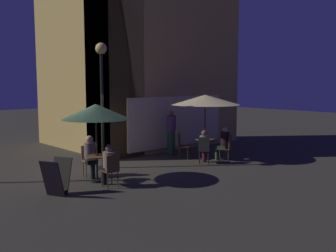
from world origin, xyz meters
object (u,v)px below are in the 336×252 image
menu_sandwich_board (57,177)px  cafe_chair_4 (227,146)px  street_lamp_near_corner (102,75)px  patron_seated_1 (90,154)px  cafe_table_1 (205,144)px  patio_umbrella_1 (205,100)px  cafe_table_0 (97,164)px  cafe_chair_2 (181,143)px  patron_seated_2 (204,145)px  cafe_chair_3 (204,148)px  patron_seated_3 (224,142)px  cafe_chair_0 (111,168)px  patron_seated_0 (109,162)px  patio_umbrella_0 (96,112)px  cafe_chair_1 (89,157)px  patron_standing_4 (171,133)px

menu_sandwich_board → cafe_chair_4: menu_sandwich_board is taller
street_lamp_near_corner → patron_seated_1: size_ratio=3.29×
street_lamp_near_corner → menu_sandwich_board: 4.19m
cafe_table_1 → patio_umbrella_1: bearing=-90.0°
street_lamp_near_corner → cafe_chair_4: (4.02, -2.12, -2.58)m
cafe_table_0 → cafe_chair_2: size_ratio=0.79×
patron_seated_2 → street_lamp_near_corner: bearing=109.7°
menu_sandwich_board → cafe_chair_3: (5.60, -0.03, 0.10)m
cafe_chair_4 → patron_seated_3: size_ratio=0.75×
cafe_chair_2 → cafe_chair_0: bearing=-109.0°
cafe_table_0 → patron_seated_0: patron_seated_0 is taller
cafe_chair_4 → cafe_table_0: bearing=54.1°
street_lamp_near_corner → cafe_chair_3: 4.34m
patron_seated_1 → patio_umbrella_1: bearing=97.4°
cafe_chair_2 → cafe_table_0: bearing=-119.1°
patio_umbrella_0 → cafe_chair_3: patio_umbrella_0 is taller
cafe_table_0 → cafe_table_1: size_ratio=0.97×
patio_umbrella_1 → patron_seated_1: (-4.57, 0.63, -1.52)m
cafe_table_0 → cafe_chair_1: size_ratio=0.82×
cafe_chair_3 → cafe_chair_2: bearing=44.8°
cafe_table_1 → patron_seated_1: patron_seated_1 is taller
patron_seated_3 → cafe_table_0: bearing=55.4°
menu_sandwich_board → patron_seated_0: size_ratio=0.78×
cafe_chair_0 → patron_standing_4: size_ratio=0.52×
cafe_chair_0 → cafe_chair_2: size_ratio=0.94×
cafe_chair_0 → cafe_chair_3: 4.14m
cafe_chair_0 → cafe_chair_2: bearing=-66.5°
cafe_chair_2 → patron_seated_0: size_ratio=0.81×
menu_sandwich_board → patron_standing_4: 6.30m
cafe_table_1 → patron_seated_2: patron_seated_2 is taller
street_lamp_near_corner → patron_seated_0: 3.40m
menu_sandwich_board → cafe_chair_2: size_ratio=0.96×
cafe_chair_1 → patron_seated_1: patron_seated_1 is taller
patron_seated_0 → patron_seated_2: bearing=-83.0°
patio_umbrella_0 → patio_umbrella_1: (4.74, 0.02, 0.20)m
cafe_table_0 → cafe_chair_2: 4.25m
cafe_chair_2 → patron_seated_2: patron_seated_2 is taller
patron_seated_3 → patron_standing_4: (-0.65, 2.14, 0.19)m
cafe_chair_3 → patron_seated_2: patron_seated_2 is taller
street_lamp_near_corner → cafe_chair_0: bearing=-118.3°
patron_seated_2 → patron_seated_0: bearing=143.5°
cafe_table_1 → cafe_chair_2: (-0.55, 0.69, 0.01)m
patron_seated_1 → cafe_chair_2: bearing=106.1°
cafe_chair_0 → patron_seated_2: bearing=-81.1°
cafe_chair_3 → patron_seated_3: 1.01m
patio_umbrella_1 → cafe_chair_2: 1.87m
street_lamp_near_corner → cafe_chair_1: bearing=-147.0°
patron_seated_3 → cafe_chair_3: bearing=58.0°
patron_seated_0 → patron_seated_3: bearing=-85.5°
patio_umbrella_0 → patio_umbrella_1: size_ratio=0.89×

